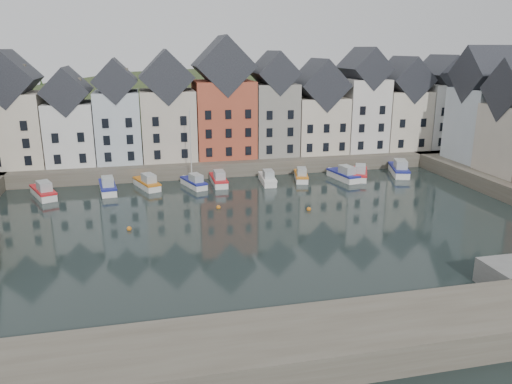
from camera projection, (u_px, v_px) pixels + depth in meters
name	position (u px, v px, depth m)	size (l,w,h in m)	color
ground	(269.00, 229.00, 51.22)	(260.00, 260.00, 0.00)	black
far_quay	(222.00, 159.00, 79.03)	(90.00, 16.00, 2.00)	#504A3D
near_wall	(194.00, 359.00, 28.19)	(50.00, 6.00, 2.00)	#504A3D
hillside	(205.00, 219.00, 108.64)	(153.60, 70.40, 64.00)	#28361B
far_terrace	(244.00, 110.00, 75.66)	(72.37, 8.16, 17.78)	beige
mooring_buoys	(222.00, 215.00, 55.31)	(20.50, 5.50, 0.50)	orange
boat_a	(44.00, 192.00, 62.08)	(4.13, 6.42, 2.36)	silver
boat_b	(108.00, 187.00, 64.28)	(2.65, 6.35, 2.37)	silver
boat_c	(147.00, 183.00, 66.14)	(3.69, 6.13, 2.25)	silver
boat_d	(194.00, 182.00, 66.69)	(3.30, 5.69, 10.39)	silver
boat_e	(219.00, 180.00, 67.90)	(1.83, 5.86, 2.25)	silver
boat_f	(268.00, 179.00, 68.52)	(2.19, 5.76, 2.16)	silver
boat_g	(301.00, 176.00, 70.19)	(2.91, 5.65, 2.08)	silver
boat_h	(344.00, 175.00, 70.39)	(2.96, 6.28, 2.32)	silver
boat_i	(360.00, 174.00, 71.05)	(4.28, 6.34, 2.34)	silver
boat_j	(399.00, 170.00, 73.17)	(4.09, 7.06, 2.59)	silver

